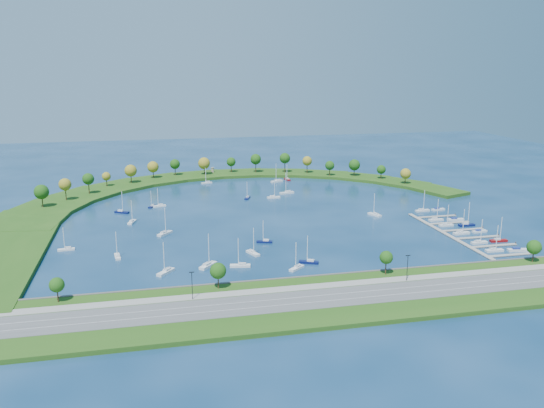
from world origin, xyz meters
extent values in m
plane|color=#082746|center=(0.00, 0.00, 0.00)|extent=(700.00, 700.00, 0.00)
cube|color=#224C14|center=(0.00, -124.00, 0.80)|extent=(420.00, 42.00, 1.60)
cube|color=#474442|center=(0.00, -102.50, 0.90)|extent=(420.00, 1.20, 1.80)
cube|color=#515154|center=(0.00, -124.00, 1.66)|extent=(420.00, 16.00, 0.12)
cube|color=gray|center=(0.00, -113.00, 1.66)|extent=(420.00, 5.00, 0.12)
cube|color=silver|center=(0.00, -126.50, 1.73)|extent=(420.00, 0.15, 0.02)
cube|color=silver|center=(0.00, -121.50, 1.73)|extent=(420.00, 0.15, 0.02)
cylinder|color=#382314|center=(-95.00, -107.00, 4.05)|extent=(0.56, 0.56, 4.90)
sphere|color=#174912|center=(-95.00, -107.00, 7.54)|extent=(5.20, 5.20, 5.20)
cylinder|color=#382314|center=(-40.00, -107.00, 4.22)|extent=(0.56, 0.56, 5.25)
sphere|color=#174912|center=(-40.00, -107.00, 8.05)|extent=(6.00, 6.00, 6.00)
cylinder|color=#382314|center=(25.00, -107.00, 4.40)|extent=(0.56, 0.56, 5.60)
sphere|color=#174912|center=(25.00, -107.00, 8.24)|extent=(5.20, 5.20, 5.20)
cylinder|color=#382314|center=(90.00, -107.00, 4.05)|extent=(0.56, 0.56, 4.90)
sphere|color=#174912|center=(90.00, -107.00, 7.70)|extent=(6.00, 6.00, 6.00)
cylinder|color=black|center=(-50.00, -115.00, 6.60)|extent=(0.24, 0.24, 10.00)
cylinder|color=black|center=(30.00, -115.00, 6.60)|extent=(0.24, 0.24, 10.00)
cube|color=#224C14|center=(-126.75, 7.81, 1.00)|extent=(43.73, 48.72, 2.00)
cube|color=#224C14|center=(-118.83, 37.57, 1.00)|extent=(50.23, 54.30, 2.00)
cube|color=#224C14|center=(-104.03, 64.58, 1.00)|extent=(54.07, 56.09, 2.00)
cube|color=#224C14|center=(-83.21, 87.27, 1.00)|extent=(55.20, 54.07, 2.00)
cube|color=#224C14|center=(-57.57, 104.32, 1.00)|extent=(53.65, 48.47, 2.00)
cube|color=#224C14|center=(-28.60, 114.76, 1.00)|extent=(49.62, 39.75, 2.00)
cube|color=#224C14|center=(2.03, 117.98, 1.00)|extent=(44.32, 29.96, 2.00)
cube|color=#224C14|center=(32.54, 113.79, 1.00)|extent=(49.49, 38.05, 2.00)
cube|color=#224C14|center=(61.17, 102.44, 1.00)|extent=(51.13, 44.12, 2.00)
cube|color=#224C14|center=(86.25, 84.58, 1.00)|extent=(49.19, 47.96, 2.00)
cube|color=#224C14|center=(106.34, 61.24, 1.00)|extent=(43.90, 49.49, 2.00)
cube|color=#224C14|center=(120.28, 33.78, 1.00)|extent=(35.67, 48.74, 2.00)
cube|color=#224C14|center=(-126.75, -47.59, 0.95)|extent=(36.00, 130.81, 1.90)
cylinder|color=#382314|center=(-122.52, 34.35, 5.60)|extent=(0.56, 0.56, 7.21)
sphere|color=#174912|center=(-122.52, 34.35, 10.88)|extent=(8.37, 8.37, 8.37)
cylinder|color=#382314|center=(-111.67, 49.30, 6.09)|extent=(0.56, 0.56, 8.18)
sphere|color=olive|center=(-111.67, 49.30, 11.66)|extent=(7.42, 7.42, 7.42)
cylinder|color=#382314|center=(-99.81, 64.97, 6.02)|extent=(0.56, 0.56, 8.03)
sphere|color=#174912|center=(-99.81, 64.97, 11.49)|extent=(7.30, 7.30, 7.30)
cylinder|color=#382314|center=(-90.34, 86.43, 4.78)|extent=(0.56, 0.56, 5.57)
sphere|color=olive|center=(-90.34, 86.43, 8.73)|extent=(5.80, 5.80, 5.80)
cylinder|color=#382314|center=(-74.55, 93.96, 5.48)|extent=(0.56, 0.56, 6.95)
sphere|color=olive|center=(-74.55, 93.96, 10.61)|extent=(8.30, 8.30, 8.30)
cylinder|color=#382314|center=(-59.35, 108.61, 5.25)|extent=(0.56, 0.56, 6.49)
sphere|color=olive|center=(-59.35, 108.61, 10.12)|extent=(8.13, 8.13, 8.13)
cylinder|color=#382314|center=(-43.40, 115.98, 5.43)|extent=(0.56, 0.56, 6.87)
sphere|color=#174912|center=(-43.40, 115.98, 10.34)|extent=(7.35, 7.35, 7.35)
cylinder|color=#382314|center=(-22.17, 114.03, 5.36)|extent=(0.56, 0.56, 6.73)
sphere|color=olive|center=(-22.17, 114.03, 10.49)|extent=(8.78, 8.78, 8.78)
cylinder|color=#382314|center=(-1.13, 119.43, 5.27)|extent=(0.56, 0.56, 6.54)
sphere|color=#174912|center=(-1.13, 119.43, 9.92)|extent=(6.90, 6.90, 6.90)
cylinder|color=#382314|center=(16.84, 114.27, 6.25)|extent=(0.56, 0.56, 8.50)
sphere|color=#174912|center=(16.84, 114.27, 12.10)|extent=(8.01, 8.01, 8.01)
cylinder|color=#382314|center=(38.23, 109.10, 6.68)|extent=(0.56, 0.56, 9.36)
sphere|color=#174912|center=(38.23, 109.10, 12.96)|extent=(8.00, 8.00, 8.00)
cylinder|color=#382314|center=(54.11, 103.39, 5.87)|extent=(0.56, 0.56, 7.74)
sphere|color=olive|center=(54.11, 103.39, 11.18)|extent=(7.18, 7.18, 7.18)
cylinder|color=#382314|center=(67.40, 89.78, 5.08)|extent=(0.56, 0.56, 6.16)
sphere|color=#174912|center=(67.40, 89.78, 9.53)|extent=(6.84, 6.84, 6.84)
cylinder|color=#382314|center=(84.79, 85.19, 5.20)|extent=(0.56, 0.56, 6.40)
sphere|color=#174912|center=(84.79, 85.19, 10.06)|extent=(8.29, 8.29, 8.29)
cylinder|color=#382314|center=(99.50, 70.28, 4.71)|extent=(0.56, 0.56, 5.42)
sphere|color=#174912|center=(99.50, 70.28, 8.70)|extent=(6.38, 6.38, 6.38)
cylinder|color=#382314|center=(108.59, 50.22, 4.76)|extent=(0.56, 0.56, 5.51)
sphere|color=olive|center=(108.59, 50.22, 8.96)|extent=(7.26, 7.26, 7.26)
cylinder|color=gray|center=(-15.13, 121.39, 3.78)|extent=(2.20, 2.20, 3.55)
cylinder|color=gray|center=(-15.13, 121.39, 5.70)|extent=(2.60, 2.60, 0.30)
cube|color=gray|center=(78.00, -61.00, 0.35)|extent=(2.20, 82.00, 0.40)
cube|color=gray|center=(90.10, -94.00, 0.35)|extent=(22.00, 2.00, 0.40)
cylinder|color=#382314|center=(101.00, -94.00, 0.60)|extent=(0.36, 0.36, 1.60)
cube|color=gray|center=(90.10, -80.80, 0.35)|extent=(22.00, 2.00, 0.40)
cylinder|color=#382314|center=(101.00, -80.80, 0.60)|extent=(0.36, 0.36, 1.60)
cube|color=gray|center=(90.10, -67.60, 0.35)|extent=(22.00, 2.00, 0.40)
cylinder|color=#382314|center=(101.00, -67.60, 0.60)|extent=(0.36, 0.36, 1.60)
cube|color=gray|center=(90.10, -54.40, 0.35)|extent=(22.00, 2.00, 0.40)
cylinder|color=#382314|center=(101.00, -54.40, 0.60)|extent=(0.36, 0.36, 1.60)
cube|color=gray|center=(90.10, -41.20, 0.35)|extent=(22.00, 2.00, 0.40)
cylinder|color=#382314|center=(101.00, -41.20, 0.60)|extent=(0.36, 0.36, 1.60)
cube|color=gray|center=(90.10, -28.00, 0.35)|extent=(22.00, 2.00, 0.40)
cylinder|color=#382314|center=(101.00, -28.00, 0.60)|extent=(0.36, 0.36, 1.60)
cube|color=#0B1345|center=(-78.37, 18.42, 0.51)|extent=(8.48, 6.43, 1.02)
cube|color=silver|center=(-79.10, 18.86, 1.37)|extent=(3.40, 2.96, 0.71)
cylinder|color=silver|center=(-77.79, 18.07, 6.74)|extent=(0.32, 0.32, 11.45)
cube|color=#0B1345|center=(0.75, -84.18, 0.49)|extent=(8.38, 5.33, 0.98)
cube|color=silver|center=(1.50, -84.51, 1.32)|extent=(3.25, 2.60, 0.68)
cylinder|color=silver|center=(0.16, -83.93, 6.48)|extent=(0.32, 0.32, 11.00)
cube|color=silver|center=(26.37, 84.49, 0.55)|extent=(9.50, 5.96, 1.11)
cube|color=silver|center=(27.22, 84.84, 1.49)|extent=(3.67, 2.92, 0.77)
cylinder|color=silver|center=(25.69, 84.20, 7.33)|extent=(0.32, 0.32, 12.44)
cube|color=silver|center=(-57.98, -83.09, 0.54)|extent=(7.63, 8.45, 1.07)
cube|color=silver|center=(-57.40, -82.40, 1.45)|extent=(3.34, 3.52, 0.75)
cylinder|color=silver|center=(-58.43, -83.63, 7.09)|extent=(0.32, 0.32, 12.05)
cube|color=silver|center=(-72.45, -3.87, 0.50)|extent=(4.75, 8.60, 0.99)
cube|color=silver|center=(-72.71, -4.66, 1.34)|extent=(2.44, 3.26, 0.70)
cylinder|color=silver|center=(-72.25, -3.24, 6.59)|extent=(0.32, 0.32, 11.18)
cube|color=#0B1345|center=(-11.46, -52.37, 0.44)|extent=(7.64, 4.05, 0.88)
cube|color=silver|center=(-10.75, -52.57, 1.19)|extent=(2.88, 2.11, 0.62)
cylinder|color=silver|center=(-12.02, -52.20, 5.85)|extent=(0.32, 0.32, 9.93)
cube|color=#0B1345|center=(-61.67, 28.70, 0.41)|extent=(4.81, 6.86, 0.81)
cube|color=silver|center=(-61.36, 29.29, 1.09)|extent=(2.27, 2.71, 0.57)
cylinder|color=silver|center=(-61.93, 28.22, 5.37)|extent=(0.32, 0.32, 9.12)
cube|color=silver|center=(-100.31, -44.26, 0.44)|extent=(7.46, 2.86, 0.87)
cube|color=silver|center=(-99.59, -44.18, 1.18)|extent=(2.69, 1.71, 0.61)
cylinder|color=silver|center=(-100.89, -44.33, 5.78)|extent=(0.32, 0.32, 9.82)
cube|color=silver|center=(24.08, 46.47, 0.57)|extent=(9.87, 5.08, 1.14)
cube|color=silver|center=(24.99, 46.72, 1.54)|extent=(3.70, 2.68, 0.80)
cylinder|color=silver|center=(23.34, 46.27, 7.56)|extent=(0.32, 0.32, 12.83)
cube|color=#0B1345|center=(-3.31, 38.09, 0.45)|extent=(4.90, 7.66, 0.89)
cube|color=silver|center=(-3.01, 38.78, 1.21)|extent=(2.38, 2.97, 0.63)
cylinder|color=silver|center=(-3.55, 37.55, 5.92)|extent=(0.32, 0.32, 10.06)
cube|color=silver|center=(-19.83, -67.69, 0.50)|extent=(5.25, 8.53, 0.99)
cube|color=silver|center=(-20.14, -66.93, 1.34)|extent=(2.59, 3.29, 0.69)
cylinder|color=silver|center=(-19.58, -68.31, 6.57)|extent=(0.32, 0.32, 11.16)
cube|color=silver|center=(57.95, -17.78, 0.51)|extent=(5.71, 8.76, 1.02)
cube|color=silver|center=(58.30, -18.56, 1.38)|extent=(2.76, 3.41, 0.72)
cylinder|color=silver|center=(57.67, -17.16, 6.79)|extent=(0.32, 0.32, 11.53)
cube|color=silver|center=(-40.71, -79.30, 0.57)|extent=(8.26, 8.90, 1.14)
cube|color=silver|center=(-41.33, -80.02, 1.54)|extent=(3.59, 3.73, 0.80)
cylinder|color=silver|center=(-40.21, -78.73, 7.55)|extent=(0.32, 0.32, 12.82)
cube|color=maroon|center=(35.36, 89.93, 0.46)|extent=(3.46, 7.88, 0.91)
cube|color=silver|center=(35.49, 89.18, 1.23)|extent=(1.94, 2.89, 0.64)
cylinder|color=silver|center=(35.25, 90.53, 6.06)|extent=(0.32, 0.32, 10.28)
cube|color=silver|center=(-57.48, 28.69, 0.46)|extent=(7.92, 3.35, 0.92)
cube|color=silver|center=(-56.72, 28.81, 1.24)|extent=(2.89, 1.92, 0.64)
cylinder|color=silver|center=(-58.09, 28.59, 6.10)|extent=(0.32, 0.32, 10.36)
cube|color=silver|center=(-27.88, -82.21, 0.50)|extent=(8.65, 3.82, 1.00)
cube|color=silver|center=(-27.06, -82.36, 1.35)|extent=(3.17, 2.14, 0.70)
cylinder|color=silver|center=(-28.54, -82.09, 6.65)|extent=(0.32, 0.32, 11.29)
cube|color=silver|center=(-77.54, -59.34, 0.47)|extent=(3.20, 8.01, 0.93)
cube|color=silver|center=(-77.44, -60.11, 1.26)|extent=(1.87, 2.90, 0.65)
cylinder|color=silver|center=(-77.62, -58.72, 6.19)|extent=(0.32, 0.32, 10.51)
cube|color=silver|center=(12.90, 35.81, 0.49)|extent=(8.39, 2.90, 0.99)
cube|color=silver|center=(12.08, 35.75, 1.34)|extent=(3.00, 1.82, 0.69)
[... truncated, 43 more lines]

